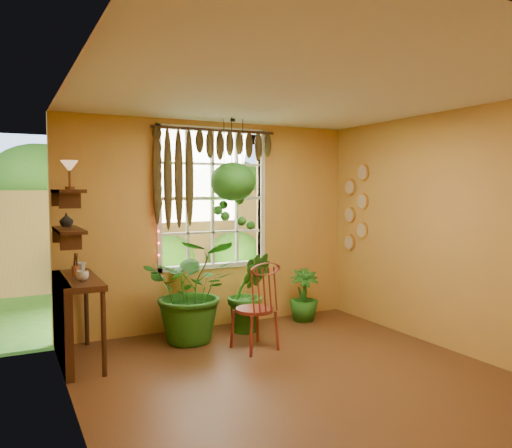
# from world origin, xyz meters

# --- Properties ---
(floor) EXTENTS (4.50, 4.50, 0.00)m
(floor) POSITION_xyz_m (0.00, 0.00, 0.00)
(floor) COLOR #532D17
(floor) RESTS_ON ground
(ceiling) EXTENTS (4.50, 4.50, 0.00)m
(ceiling) POSITION_xyz_m (0.00, 0.00, 2.70)
(ceiling) COLOR silver
(ceiling) RESTS_ON wall_back
(wall_back) EXTENTS (4.00, 0.00, 4.00)m
(wall_back) POSITION_xyz_m (0.00, 2.25, 1.35)
(wall_back) COLOR #C18A42
(wall_back) RESTS_ON floor
(wall_left) EXTENTS (0.00, 4.50, 4.50)m
(wall_left) POSITION_xyz_m (-2.00, 0.00, 1.35)
(wall_left) COLOR #C18A42
(wall_left) RESTS_ON floor
(wall_right) EXTENTS (0.00, 4.50, 4.50)m
(wall_right) POSITION_xyz_m (2.00, 0.00, 1.35)
(wall_right) COLOR #C18A42
(wall_right) RESTS_ON floor
(window) EXTENTS (1.52, 0.10, 1.86)m
(window) POSITION_xyz_m (0.00, 2.28, 1.70)
(window) COLOR white
(window) RESTS_ON wall_back
(valance_vine) EXTENTS (1.70, 0.12, 1.10)m
(valance_vine) POSITION_xyz_m (-0.08, 2.16, 2.28)
(valance_vine) COLOR #3D1F10
(valance_vine) RESTS_ON window
(string_lights) EXTENTS (0.03, 0.03, 1.54)m
(string_lights) POSITION_xyz_m (-0.76, 2.19, 1.75)
(string_lights) COLOR #FF2633
(string_lights) RESTS_ON window
(wall_plates) EXTENTS (0.04, 0.32, 1.10)m
(wall_plates) POSITION_xyz_m (1.98, 1.79, 1.55)
(wall_plates) COLOR #FFF3D0
(wall_plates) RESTS_ON wall_right
(counter_ledge) EXTENTS (0.40, 1.20, 0.90)m
(counter_ledge) POSITION_xyz_m (-1.91, 1.60, 0.55)
(counter_ledge) COLOR #3D1F10
(counter_ledge) RESTS_ON floor
(shelf_lower) EXTENTS (0.25, 0.90, 0.04)m
(shelf_lower) POSITION_xyz_m (-1.88, 1.60, 1.40)
(shelf_lower) COLOR #3D1F10
(shelf_lower) RESTS_ON wall_left
(shelf_upper) EXTENTS (0.25, 0.90, 0.04)m
(shelf_upper) POSITION_xyz_m (-1.88, 1.60, 1.80)
(shelf_upper) COLOR #3D1F10
(shelf_upper) RESTS_ON wall_left
(backyard) EXTENTS (14.00, 10.00, 12.00)m
(backyard) POSITION_xyz_m (0.24, 6.87, 1.28)
(backyard) COLOR #23601B
(backyard) RESTS_ON ground
(windsor_chair) EXTENTS (0.50, 0.53, 1.16)m
(windsor_chair) POSITION_xyz_m (0.04, 1.09, 0.34)
(windsor_chair) COLOR maroon
(windsor_chair) RESTS_ON floor
(potted_plant_left) EXTENTS (1.40, 1.31, 1.24)m
(potted_plant_left) POSITION_xyz_m (-0.48, 1.72, 0.62)
(potted_plant_left) COLOR #215115
(potted_plant_left) RESTS_ON floor
(potted_plant_mid) EXTENTS (0.65, 0.57, 1.02)m
(potted_plant_mid) POSITION_xyz_m (0.29, 1.78, 0.51)
(potted_plant_mid) COLOR #215115
(potted_plant_mid) RESTS_ON floor
(potted_plant_right) EXTENTS (0.51, 0.51, 0.72)m
(potted_plant_right) POSITION_xyz_m (1.20, 1.91, 0.36)
(potted_plant_right) COLOR #215115
(potted_plant_right) RESTS_ON floor
(hanging_basket) EXTENTS (0.57, 0.57, 1.42)m
(hanging_basket) POSITION_xyz_m (0.12, 1.89, 1.86)
(hanging_basket) COLOR black
(hanging_basket) RESTS_ON ceiling
(cup_a) EXTENTS (0.16, 0.16, 0.10)m
(cup_a) POSITION_xyz_m (-1.78, 1.38, 0.95)
(cup_a) COLOR silver
(cup_a) RESTS_ON counter_ledge
(cup_b) EXTENTS (0.13, 0.13, 0.11)m
(cup_b) POSITION_xyz_m (-1.72, 1.93, 0.95)
(cup_b) COLOR beige
(cup_b) RESTS_ON counter_ledge
(brush_jar) EXTENTS (0.08, 0.08, 0.31)m
(brush_jar) POSITION_xyz_m (-1.80, 1.73, 1.02)
(brush_jar) COLOR brown
(brush_jar) RESTS_ON counter_ledge
(shelf_vase) EXTENTS (0.14, 0.14, 0.15)m
(shelf_vase) POSITION_xyz_m (-1.87, 1.83, 1.49)
(shelf_vase) COLOR #B2AD99
(shelf_vase) RESTS_ON shelf_lower
(tiffany_lamp) EXTENTS (0.18, 0.18, 0.29)m
(tiffany_lamp) POSITION_xyz_m (-1.86, 1.53, 2.03)
(tiffany_lamp) COLOR brown
(tiffany_lamp) RESTS_ON shelf_upper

